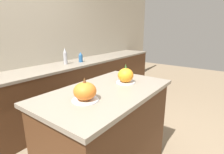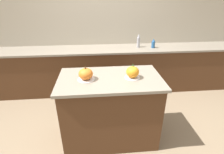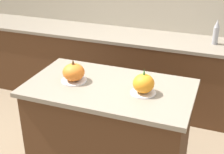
# 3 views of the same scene
# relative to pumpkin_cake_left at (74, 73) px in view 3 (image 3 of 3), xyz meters

# --- Properties ---
(wall_back) EXTENTS (8.00, 0.06, 2.50)m
(wall_back) POSITION_rel_pumpkin_cake_left_xyz_m (0.29, 1.71, 0.25)
(wall_back) COLOR #B2A893
(wall_back) RESTS_ON ground_plane
(kitchen_island) EXTENTS (1.27, 0.72, 0.93)m
(kitchen_island) POSITION_rel_pumpkin_cake_left_xyz_m (0.29, 0.02, -0.53)
(kitchen_island) COLOR #4C2D19
(kitchen_island) RESTS_ON ground_plane
(back_counter) EXTENTS (6.00, 0.60, 0.89)m
(back_counter) POSITION_rel_pumpkin_cake_left_xyz_m (0.29, 1.38, -0.55)
(back_counter) COLOR #4C2D19
(back_counter) RESTS_ON ground_plane
(pumpkin_cake_left) EXTENTS (0.20, 0.20, 0.18)m
(pumpkin_cake_left) POSITION_rel_pumpkin_cake_left_xyz_m (0.00, 0.00, 0.00)
(pumpkin_cake_left) COLOR silver
(pumpkin_cake_left) RESTS_ON kitchen_island
(pumpkin_cake_right) EXTENTS (0.19, 0.19, 0.19)m
(pumpkin_cake_right) POSITION_rel_pumpkin_cake_left_xyz_m (0.56, -0.00, 0.00)
(pumpkin_cake_right) COLOR silver
(pumpkin_cake_right) RESTS_ON kitchen_island
(bottle_tall) EXTENTS (0.06, 0.06, 0.27)m
(bottle_tall) POSITION_rel_pumpkin_cake_left_xyz_m (0.96, 1.41, 0.02)
(bottle_tall) COLOR #99999E
(bottle_tall) RESTS_ON back_counter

